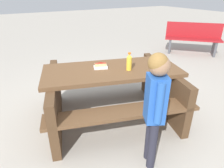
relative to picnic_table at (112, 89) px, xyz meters
The scene contains 6 objects.
ground_plane 0.44m from the picnic_table, ahead, with size 30.00×30.00×0.00m, color #ADA599.
picnic_table is the anchor object (origin of this frame).
soda_bottle 0.47m from the picnic_table, 140.00° to the left, with size 0.07×0.07×0.23m.
hotdog_tray 0.37m from the picnic_table, 37.40° to the right, with size 0.21×0.17×0.08m.
child_in_coat 1.01m from the picnic_table, 85.02° to the left, with size 0.24×0.28×1.23m.
park_bench_near 3.89m from the picnic_table, 156.06° to the right, with size 1.34×1.35×0.85m.
Camera 1 is at (1.21, 2.10, 1.71)m, focal length 31.44 mm.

